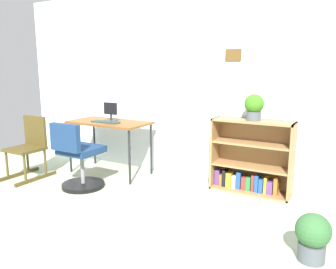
% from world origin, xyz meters
% --- Properties ---
extents(ground_plane, '(6.24, 6.24, 0.00)m').
position_xyz_m(ground_plane, '(0.00, 0.00, 0.00)').
color(ground_plane, '#95A385').
extents(wall_back, '(5.20, 0.12, 2.50)m').
position_xyz_m(wall_back, '(0.00, 2.15, 1.25)').
color(wall_back, silver).
rests_on(wall_back, ground_plane).
extents(desk, '(1.11, 0.58, 0.74)m').
position_xyz_m(desk, '(-0.71, 1.66, 0.68)').
color(desk, brown).
rests_on(desk, ground_plane).
extents(monitor, '(0.22, 0.18, 0.26)m').
position_xyz_m(monitor, '(-0.72, 1.70, 0.85)').
color(monitor, '#262628').
rests_on(monitor, desk).
extents(keyboard, '(0.41, 0.12, 0.02)m').
position_xyz_m(keyboard, '(-0.69, 1.55, 0.74)').
color(keyboard, '#233630').
rests_on(keyboard, desk).
extents(office_chair, '(0.52, 0.55, 0.83)m').
position_xyz_m(office_chair, '(-0.64, 0.98, 0.36)').
color(office_chair, black).
rests_on(office_chair, ground_plane).
extents(rocking_chair, '(0.42, 0.64, 0.82)m').
position_xyz_m(rocking_chair, '(-1.54, 0.99, 0.42)').
color(rocking_chair, '#453818').
rests_on(rocking_chair, ground_plane).
extents(bookshelf_low, '(0.94, 0.30, 0.87)m').
position_xyz_m(bookshelf_low, '(1.19, 1.96, 0.38)').
color(bookshelf_low, olive).
rests_on(bookshelf_low, ground_plane).
extents(potted_plant_on_shelf, '(0.22, 0.22, 0.30)m').
position_xyz_m(potted_plant_on_shelf, '(1.21, 1.90, 1.03)').
color(potted_plant_on_shelf, '#474C51').
rests_on(potted_plant_on_shelf, bookshelf_low).
extents(potted_plant_floor, '(0.27, 0.27, 0.38)m').
position_xyz_m(potted_plant_floor, '(2.04, 0.71, 0.21)').
color(potted_plant_floor, '#474C51').
rests_on(potted_plant_floor, ground_plane).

